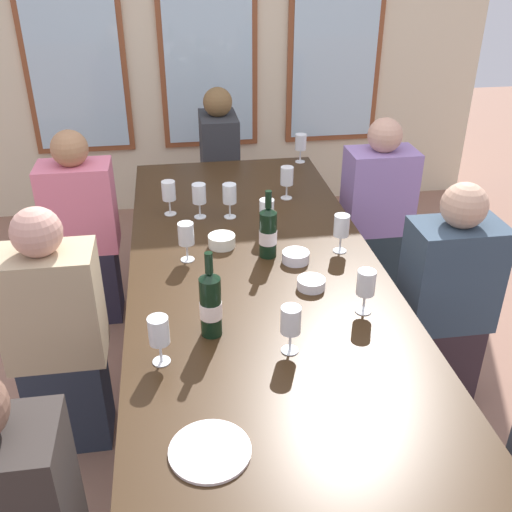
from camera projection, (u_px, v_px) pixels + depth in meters
The scene contains 25 objects.
ground_plane at pixel (259, 412), 2.75m from camera, with size 12.00×12.00×0.00m, color #8E6350.
back_wall_with_windows at pixel (207, 16), 4.18m from camera, with size 4.26×0.10×2.90m.
dining_table at pixel (259, 289), 2.42m from camera, with size 1.06×2.80×0.74m.
white_plate_0 at pixel (210, 451), 1.59m from camera, with size 0.23×0.23×0.01m, color white.
wine_bottle_0 at pixel (268, 232), 2.50m from camera, with size 0.08×0.08×0.30m.
wine_bottle_1 at pixel (211, 304), 2.00m from camera, with size 0.08×0.08×0.32m.
tasting_bowl_0 at pixel (296, 257), 2.50m from camera, with size 0.12×0.12×0.05m, color white.
tasting_bowl_1 at pixel (311, 283), 2.32m from camera, with size 0.11×0.11×0.04m, color white.
tasting_bowl_2 at pixel (222, 241), 2.62m from camera, with size 0.12×0.12×0.05m, color white.
wine_glass_0 at pixel (199, 194), 2.84m from camera, with size 0.07×0.07×0.17m.
wine_glass_1 at pixel (230, 195), 2.84m from camera, with size 0.07×0.07×0.17m.
wine_glass_2 at pixel (366, 285), 2.12m from camera, with size 0.07×0.07×0.17m.
wine_glass_3 at pixel (291, 322), 1.92m from camera, with size 0.07×0.07×0.17m.
wine_glass_4 at pixel (341, 227), 2.54m from camera, with size 0.07×0.07×0.17m.
wine_glass_5 at pixel (159, 332), 1.87m from camera, with size 0.07×0.07×0.17m.
wine_glass_6 at pixel (287, 177), 3.05m from camera, with size 0.07×0.07×0.17m.
wine_glass_7 at pixel (267, 211), 2.68m from camera, with size 0.07×0.07×0.17m.
wine_glass_8 at pixel (186, 236), 2.47m from camera, with size 0.07×0.07×0.17m.
wine_glass_9 at pixel (301, 143), 3.54m from camera, with size 0.07×0.07×0.17m.
wine_glass_10 at pixel (169, 192), 2.87m from camera, with size 0.07×0.07×0.17m.
seated_person_2 at pixel (58, 340), 2.38m from camera, with size 0.38×0.24×1.11m.
seated_person_3 at pixel (445, 307), 2.59m from camera, with size 0.38×0.24×1.11m.
seated_person_4 at pixel (83, 235), 3.21m from camera, with size 0.38×0.24×1.11m.
seated_person_5 at pixel (376, 217), 3.40m from camera, with size 0.38×0.24×1.11m.
seated_person_6 at pixel (220, 174), 4.01m from camera, with size 0.24×0.38×1.11m.
Camera 1 is at (-0.32, -2.03, 1.98)m, focal length 41.14 mm.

